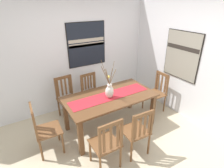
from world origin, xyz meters
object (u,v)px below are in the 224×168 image
object	(u,v)px
chair_0	(44,129)
chair_4	(137,131)
chair_2	(91,91)
chair_5	(157,92)
dining_table	(110,100)
chair_1	(107,143)
painting_on_back_wall	(87,44)
centerpiece_vase	(109,91)
painting_on_side_wall	(182,55)
chair_3	(67,97)

from	to	relation	value
chair_0	chair_4	world-z (taller)	chair_0
chair_2	chair_5	distance (m)	1.56
chair_2	dining_table	bearing A→B (deg)	-89.79
chair_1	painting_on_back_wall	size ratio (longest dim) A/B	0.93
centerpiece_vase	chair_5	world-z (taller)	centerpiece_vase
dining_table	chair_0	bearing A→B (deg)	-179.74
chair_4	painting_on_side_wall	xyz separation A→B (m)	(1.65, 0.61, 0.90)
painting_on_back_wall	painting_on_side_wall	world-z (taller)	painting_on_back_wall
chair_0	chair_3	size ratio (longest dim) A/B	1.02
chair_1	chair_5	xyz separation A→B (m)	(1.87, 0.85, -0.00)
dining_table	chair_1	world-z (taller)	chair_1
chair_2	painting_on_back_wall	distance (m)	1.11
chair_1	painting_on_back_wall	world-z (taller)	painting_on_back_wall
chair_2	chair_0	bearing A→B (deg)	-145.89
chair_4	painting_on_side_wall	world-z (taller)	painting_on_side_wall
painting_on_back_wall	chair_2	bearing A→B (deg)	-106.68
centerpiece_vase	chair_1	distance (m)	1.04
chair_2	painting_on_side_wall	bearing A→B (deg)	-34.32
centerpiece_vase	chair_4	size ratio (longest dim) A/B	0.82
chair_4	painting_on_back_wall	world-z (taller)	painting_on_back_wall
chair_2	painting_on_back_wall	bearing A→B (deg)	73.32
painting_on_back_wall	painting_on_side_wall	distance (m)	2.15
chair_1	chair_3	distance (m)	1.72
chair_1	painting_on_back_wall	distance (m)	2.41
painting_on_back_wall	chair_5	bearing A→B (deg)	-45.58
chair_1	chair_0	bearing A→B (deg)	130.94
painting_on_back_wall	painting_on_side_wall	size ratio (longest dim) A/B	1.00
painting_on_back_wall	painting_on_side_wall	bearing A→B (deg)	-43.46
dining_table	chair_1	distance (m)	1.04
chair_0	dining_table	bearing A→B (deg)	0.26
chair_2	chair_4	xyz separation A→B (m)	(0.01, -1.74, 0.01)
centerpiece_vase	chair_3	xyz separation A→B (m)	(-0.56, 0.93, -0.41)
dining_table	chair_3	bearing A→B (deg)	125.03
painting_on_back_wall	dining_table	bearing A→B (deg)	-94.67
dining_table	chair_5	xyz separation A→B (m)	(1.29, -0.00, -0.16)
chair_0	chair_5	bearing A→B (deg)	0.11
chair_1	painting_on_back_wall	xyz separation A→B (m)	(0.67, 2.06, 1.04)
dining_table	chair_3	size ratio (longest dim) A/B	1.89
chair_1	painting_on_side_wall	bearing A→B (deg)	14.77
centerpiece_vase	chair_2	world-z (taller)	centerpiece_vase
dining_table	chair_2	xyz separation A→B (m)	(-0.00, 0.87, -0.17)
centerpiece_vase	chair_0	xyz separation A→B (m)	(-1.26, 0.05, -0.41)
dining_table	chair_2	size ratio (longest dim) A/B	2.02
chair_2	centerpiece_vase	bearing A→B (deg)	-92.59
painting_on_side_wall	chair_1	bearing A→B (deg)	-165.23
chair_0	chair_2	world-z (taller)	chair_0
centerpiece_vase	painting_on_back_wall	distance (m)	1.43
dining_table	chair_1	xyz separation A→B (m)	(-0.57, -0.85, -0.16)
chair_2	chair_5	world-z (taller)	chair_5
chair_2	painting_on_side_wall	distance (m)	2.21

